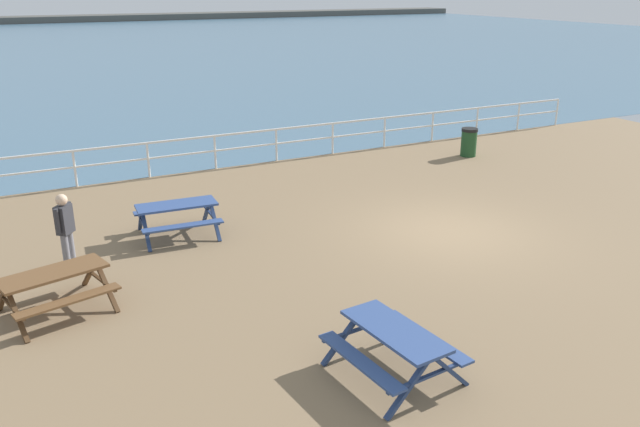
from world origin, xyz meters
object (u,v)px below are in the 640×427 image
(litter_bin, at_px, (469,142))
(visitor, at_px, (65,228))
(picnic_table_near_right, at_px, (394,341))
(picnic_table_near_left, at_px, (54,282))
(picnic_table_mid_centre, at_px, (177,212))

(litter_bin, bearing_deg, visitor, -164.29)
(picnic_table_near_right, distance_m, visitor, 7.16)
(picnic_table_near_left, distance_m, picnic_table_near_right, 6.11)
(picnic_table_near_left, bearing_deg, picnic_table_mid_centre, 27.76)
(picnic_table_near_right, bearing_deg, litter_bin, -49.78)
(picnic_table_near_left, height_order, visitor, visitor)
(picnic_table_near_right, xyz_separation_m, litter_bin, (9.39, 9.76, -0.10))
(picnic_table_mid_centre, distance_m, visitor, 2.70)
(picnic_table_mid_centre, relative_size, visitor, 1.14)
(picnic_table_near_right, relative_size, litter_bin, 2.05)
(picnic_table_near_right, xyz_separation_m, picnic_table_mid_centre, (-1.33, 7.03, 0.00))
(picnic_table_near_right, bearing_deg, picnic_table_near_left, 38.18)
(picnic_table_near_left, relative_size, litter_bin, 2.23)
(picnic_table_near_left, xyz_separation_m, picnic_table_mid_centre, (2.92, 2.64, 0.00))
(picnic_table_near_right, height_order, visitor, visitor)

